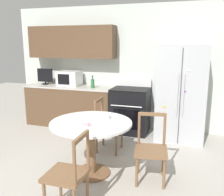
{
  "coord_description": "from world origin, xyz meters",
  "views": [
    {
      "loc": [
        1.32,
        -2.6,
        1.82
      ],
      "look_at": [
        0.12,
        1.15,
        0.95
      ],
      "focal_mm": 40.0,
      "sensor_mm": 36.0,
      "label": 1
    }
  ],
  "objects_px": {
    "counter_bottle": "(93,83)",
    "dining_chair_right": "(151,150)",
    "dining_chair_near": "(68,175)",
    "candle_glass": "(107,117)",
    "refrigerator": "(181,93)",
    "oven_range": "(130,110)",
    "microwave": "(69,78)",
    "dining_chair_far": "(108,126)",
    "countertop_tv": "(45,76)"
  },
  "relations": [
    {
      "from": "dining_chair_right",
      "to": "candle_glass",
      "type": "relative_size",
      "value": 11.3
    },
    {
      "from": "counter_bottle",
      "to": "dining_chair_right",
      "type": "relative_size",
      "value": 0.29
    },
    {
      "from": "countertop_tv",
      "to": "dining_chair_far",
      "type": "bearing_deg",
      "value": -29.85
    },
    {
      "from": "microwave",
      "to": "dining_chair_far",
      "type": "bearing_deg",
      "value": -40.87
    },
    {
      "from": "counter_bottle",
      "to": "dining_chair_near",
      "type": "xyz_separation_m",
      "value": [
        0.77,
        -2.61,
        -0.56
      ]
    },
    {
      "from": "oven_range",
      "to": "candle_glass",
      "type": "bearing_deg",
      "value": -87.93
    },
    {
      "from": "countertop_tv",
      "to": "counter_bottle",
      "type": "bearing_deg",
      "value": -5.27
    },
    {
      "from": "dining_chair_right",
      "to": "dining_chair_near",
      "type": "distance_m",
      "value": 1.18
    },
    {
      "from": "microwave",
      "to": "countertop_tv",
      "type": "xyz_separation_m",
      "value": [
        -0.6,
        -0.02,
        0.03
      ]
    },
    {
      "from": "refrigerator",
      "to": "dining_chair_right",
      "type": "bearing_deg",
      "value": -99.5
    },
    {
      "from": "dining_chair_near",
      "to": "dining_chair_far",
      "type": "xyz_separation_m",
      "value": [
        -0.11,
        1.65,
        0.0
      ]
    },
    {
      "from": "dining_chair_right",
      "to": "dining_chair_far",
      "type": "bearing_deg",
      "value": -49.15
    },
    {
      "from": "countertop_tv",
      "to": "counter_bottle",
      "type": "height_order",
      "value": "countertop_tv"
    },
    {
      "from": "dining_chair_near",
      "to": "refrigerator",
      "type": "bearing_deg",
      "value": -22.49
    },
    {
      "from": "microwave",
      "to": "candle_glass",
      "type": "distance_m",
      "value": 2.27
    },
    {
      "from": "oven_range",
      "to": "dining_chair_right",
      "type": "distance_m",
      "value": 1.91
    },
    {
      "from": "dining_chair_near",
      "to": "dining_chair_far",
      "type": "bearing_deg",
      "value": 2.85
    },
    {
      "from": "oven_range",
      "to": "countertop_tv",
      "type": "xyz_separation_m",
      "value": [
        -2.01,
        0.03,
        0.62
      ]
    },
    {
      "from": "microwave",
      "to": "dining_chair_far",
      "type": "distance_m",
      "value": 1.79
    },
    {
      "from": "countertop_tv",
      "to": "candle_glass",
      "type": "distance_m",
      "value": 2.69
    },
    {
      "from": "counter_bottle",
      "to": "candle_glass",
      "type": "bearing_deg",
      "value": -61.5
    },
    {
      "from": "dining_chair_far",
      "to": "candle_glass",
      "type": "xyz_separation_m",
      "value": [
        0.2,
        -0.62,
        0.37
      ]
    },
    {
      "from": "microwave",
      "to": "counter_bottle",
      "type": "height_order",
      "value": "microwave"
    },
    {
      "from": "countertop_tv",
      "to": "dining_chair_far",
      "type": "height_order",
      "value": "countertop_tv"
    },
    {
      "from": "dining_chair_right",
      "to": "candle_glass",
      "type": "xyz_separation_m",
      "value": [
        -0.65,
        0.11,
        0.37
      ]
    },
    {
      "from": "candle_glass",
      "to": "oven_range",
      "type": "bearing_deg",
      "value": 92.07
    },
    {
      "from": "microwave",
      "to": "dining_chair_far",
      "type": "relative_size",
      "value": 0.52
    },
    {
      "from": "countertop_tv",
      "to": "candle_glass",
      "type": "relative_size",
      "value": 4.56
    },
    {
      "from": "candle_glass",
      "to": "countertop_tv",
      "type": "bearing_deg",
      "value": 140.65
    },
    {
      "from": "dining_chair_near",
      "to": "candle_glass",
      "type": "distance_m",
      "value": 1.09
    },
    {
      "from": "dining_chair_right",
      "to": "candle_glass",
      "type": "height_order",
      "value": "dining_chair_right"
    },
    {
      "from": "microwave",
      "to": "dining_chair_right",
      "type": "distance_m",
      "value": 2.87
    },
    {
      "from": "oven_range",
      "to": "candle_glass",
      "type": "relative_size",
      "value": 13.53
    },
    {
      "from": "oven_range",
      "to": "dining_chair_far",
      "type": "bearing_deg",
      "value": -97.73
    },
    {
      "from": "refrigerator",
      "to": "oven_range",
      "type": "distance_m",
      "value": 1.09
    },
    {
      "from": "dining_chair_near",
      "to": "candle_glass",
      "type": "relative_size",
      "value": 11.3
    },
    {
      "from": "counter_bottle",
      "to": "dining_chair_near",
      "type": "height_order",
      "value": "counter_bottle"
    },
    {
      "from": "dining_chair_near",
      "to": "candle_glass",
      "type": "height_order",
      "value": "dining_chair_near"
    },
    {
      "from": "microwave",
      "to": "dining_chair_far",
      "type": "xyz_separation_m",
      "value": [
        1.27,
        -1.1,
        -0.62
      ]
    },
    {
      "from": "counter_bottle",
      "to": "candle_glass",
      "type": "distance_m",
      "value": 1.81
    },
    {
      "from": "microwave",
      "to": "candle_glass",
      "type": "relative_size",
      "value": 5.92
    },
    {
      "from": "dining_chair_far",
      "to": "dining_chair_near",
      "type": "bearing_deg",
      "value": 3.41
    },
    {
      "from": "microwave",
      "to": "countertop_tv",
      "type": "distance_m",
      "value": 0.6
    },
    {
      "from": "dining_chair_far",
      "to": "refrigerator",
      "type": "bearing_deg",
      "value": 129.94
    },
    {
      "from": "refrigerator",
      "to": "counter_bottle",
      "type": "height_order",
      "value": "refrigerator"
    },
    {
      "from": "oven_range",
      "to": "dining_chair_near",
      "type": "bearing_deg",
      "value": -90.65
    },
    {
      "from": "candle_glass",
      "to": "dining_chair_right",
      "type": "bearing_deg",
      "value": -9.53
    },
    {
      "from": "counter_bottle",
      "to": "dining_chair_near",
      "type": "distance_m",
      "value": 2.77
    },
    {
      "from": "refrigerator",
      "to": "candle_glass",
      "type": "distance_m",
      "value": 1.85
    },
    {
      "from": "microwave",
      "to": "dining_chair_right",
      "type": "xyz_separation_m",
      "value": [
        2.12,
        -1.83,
        -0.62
      ]
    }
  ]
}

